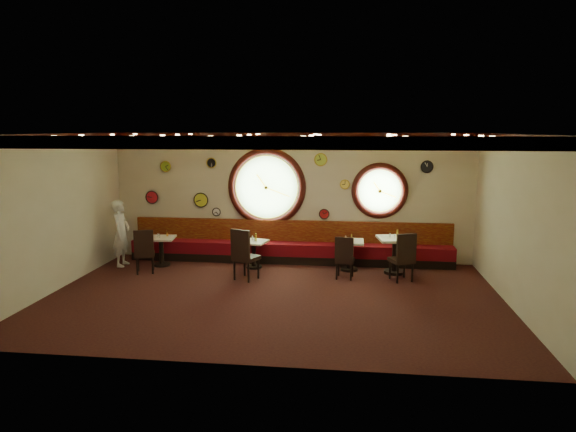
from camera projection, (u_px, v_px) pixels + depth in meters
The scene contains 49 objects.
floor at pixel (273, 297), 10.18m from camera, with size 9.00×6.00×0.00m, color black.
ceiling at pixel (272, 134), 9.64m from camera, with size 9.00×6.00×0.02m, color gold.
wall_back at pixel (291, 197), 12.85m from camera, with size 9.00×0.02×3.20m, color beige.
wall_front at pixel (240, 255), 6.98m from camera, with size 9.00×0.02×3.20m, color beige.
wall_left at pixel (54, 213), 10.44m from camera, with size 0.02×6.00×3.20m, color beige.
wall_right at pixel (516, 223), 9.38m from camera, with size 0.02×6.00×3.20m, color beige.
molding_back at pixel (290, 136), 12.55m from camera, with size 9.00×0.10×0.18m, color black.
molding_front at pixel (239, 143), 6.77m from camera, with size 9.00×0.10×0.18m, color black.
molding_left at pixel (51, 138), 10.18m from camera, with size 0.10×6.00×0.18m, color black.
molding_right at pixel (519, 139), 9.14m from camera, with size 0.10×6.00×0.18m, color black.
banquette_base at pixel (289, 258), 12.83m from camera, with size 8.00×0.55×0.20m, color black.
banquette_seat at pixel (289, 248), 12.78m from camera, with size 8.00×0.55×0.30m, color #5E0812.
banquette_back at pixel (290, 231), 12.93m from camera, with size 8.00×0.10×0.55m, color #5C0708.
porthole_left_glass at pixel (267, 187), 12.87m from camera, with size 1.66×1.66×0.02m, color #8DCB7A.
porthole_left_frame at pixel (267, 187), 12.86m from camera, with size 1.98×1.98×0.18m, color black.
porthole_left_ring at pixel (267, 187), 12.83m from camera, with size 1.61×1.61×0.03m, color gold.
porthole_right_glass at pixel (380, 191), 12.55m from camera, with size 1.10×1.10×0.02m, color #8DCB7A.
porthole_right_frame at pixel (380, 191), 12.54m from camera, with size 1.38×1.38×0.18m, color black.
porthole_right_ring at pixel (380, 191), 12.51m from camera, with size 1.09×1.09×0.03m, color gold.
wall_clock_0 at pixel (217, 212), 13.10m from camera, with size 0.20×0.20×0.03m, color white.
wall_clock_1 at pixel (152, 197), 13.24m from camera, with size 0.32×0.32×0.03m, color red.
wall_clock_2 at pixel (321, 160), 12.56m from camera, with size 0.30×0.30×0.03m, color #B5D342.
wall_clock_3 at pixel (212, 163), 12.90m from camera, with size 0.24×0.24×0.03m, color black.
wall_clock_4 at pixel (427, 167), 12.29m from camera, with size 0.28×0.28×0.03m, color black.
wall_clock_5 at pixel (201, 200), 13.10m from camera, with size 0.36×0.36×0.03m, color yellow.
wall_clock_6 at pixel (345, 184), 12.59m from camera, with size 0.22×0.22×0.03m, color #FEE454.
wall_clock_7 at pixel (324, 214), 12.78m from camera, with size 0.24×0.24×0.03m, color red.
wall_clock_8 at pixel (166, 166), 13.06m from camera, with size 0.26×0.26×0.03m, color #86A821.
table_a at pixel (161, 248), 12.45m from camera, with size 0.72×0.72×0.71m.
table_b at pixel (254, 251), 12.25m from camera, with size 0.72×0.72×0.66m.
table_c at pixel (349, 252), 12.03m from camera, with size 0.65×0.65×0.71m.
table_d at pixel (395, 251), 11.77m from camera, with size 0.87×0.87×0.84m.
chair_a at pixel (144, 248), 11.73m from camera, with size 0.55×0.55×0.64m.
chair_b at pixel (243, 251), 11.19m from camera, with size 0.64×0.64×0.71m.
chair_c at pixel (345, 255), 11.29m from camera, with size 0.45×0.45×0.60m.
chair_d at pixel (404, 254), 11.10m from camera, with size 0.60×0.60×0.67m.
condiment_a_salt at pixel (158, 235), 12.42m from camera, with size 0.03×0.03×0.10m, color silver.
condiment_b_salt at pixel (252, 238), 12.30m from camera, with size 0.04×0.04×0.11m, color silver.
condiment_c_salt at pixel (346, 238), 12.02m from camera, with size 0.04×0.04×0.11m, color #BBBBC0.
condiment_d_salt at pixel (390, 235), 11.79m from camera, with size 0.03×0.03×0.09m, color silver.
condiment_a_pepper at pixel (160, 236), 12.34m from camera, with size 0.04×0.04×0.10m, color silver.
condiment_b_pepper at pixel (254, 239), 12.18m from camera, with size 0.03×0.03×0.10m, color silver.
condiment_c_pepper at pixel (352, 239), 11.94m from camera, with size 0.03×0.03×0.10m, color silver.
condiment_d_pepper at pixel (395, 236), 11.73m from camera, with size 0.03×0.03×0.09m, color silver.
condiment_a_bottle at pixel (167, 233), 12.50m from camera, with size 0.05×0.05×0.15m, color #CA822F.
condiment_b_bottle at pixel (256, 237), 12.22m from camera, with size 0.06×0.06×0.18m, color yellow.
condiment_c_bottle at pixel (352, 237), 12.09m from camera, with size 0.04×0.04×0.14m, color gold.
condiment_d_bottle at pixel (397, 233), 11.80m from camera, with size 0.05×0.05×0.17m, color gold.
waiter at pixel (121, 233), 12.40m from camera, with size 0.59×0.38×1.61m, color white.
Camera 1 is at (1.46, -9.66, 3.29)m, focal length 32.00 mm.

